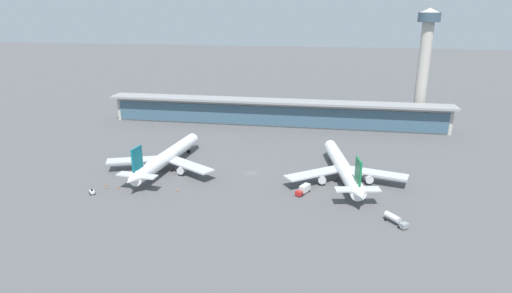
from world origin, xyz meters
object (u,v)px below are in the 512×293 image
at_px(service_truck_under_wing_grey, 395,219).
at_px(safety_cone_alpha, 107,188).
at_px(airliner_left_stand, 166,158).
at_px(safety_cone_delta, 119,187).
at_px(safety_cone_charlie, 177,190).
at_px(service_truck_mid_apron_white, 92,192).
at_px(service_truck_near_nose_red, 304,189).
at_px(control_tower, 424,58).
at_px(airliner_centre_stand, 343,168).
at_px(safety_cone_bravo, 106,185).

height_order(service_truck_under_wing_grey, safety_cone_alpha, service_truck_under_wing_grey).
distance_m(airliner_left_stand, safety_cone_delta, 25.08).
height_order(safety_cone_alpha, safety_cone_charlie, same).
distance_m(service_truck_mid_apron_white, safety_cone_delta, 10.03).
bearing_deg(airliner_left_stand, service_truck_near_nose_red, -14.29).
xyz_separation_m(safety_cone_alpha, safety_cone_charlie, (27.18, 1.96, 0.00)).
distance_m(control_tower, safety_cone_charlie, 160.67).
bearing_deg(service_truck_near_nose_red, airliner_centre_stand, 47.54).
bearing_deg(service_truck_mid_apron_white, safety_cone_charlie, 14.60).
height_order(airliner_centre_stand, safety_cone_delta, airliner_centre_stand).
bearing_deg(airliner_left_stand, safety_cone_delta, -115.61).
height_order(airliner_left_stand, service_truck_under_wing_grey, airliner_left_stand).
bearing_deg(service_truck_mid_apron_white, airliner_centre_stand, 18.06).
height_order(airliner_left_stand, safety_cone_bravo, airliner_left_stand).
distance_m(control_tower, safety_cone_bravo, 180.81).
bearing_deg(service_truck_near_nose_red, control_tower, 61.90).
xyz_separation_m(service_truck_near_nose_red, safety_cone_delta, (-69.71, -7.13, -1.37)).
bearing_deg(safety_cone_charlie, airliner_centre_stand, 19.70).
xyz_separation_m(airliner_left_stand, control_tower, (117.36, 94.08, 33.08)).
relative_size(service_truck_mid_apron_white, safety_cone_bravo, 4.70).
bearing_deg(safety_cone_charlie, control_tower, 47.65).
relative_size(service_truck_under_wing_grey, safety_cone_charlie, 11.57).
distance_m(service_truck_near_nose_red, safety_cone_delta, 70.08).
bearing_deg(safety_cone_delta, control_tower, 42.25).
relative_size(safety_cone_bravo, safety_cone_delta, 1.00).
relative_size(airliner_centre_stand, service_truck_mid_apron_white, 19.07).
height_order(airliner_left_stand, airliner_centre_stand, same).
bearing_deg(safety_cone_alpha, airliner_left_stand, 57.20).
bearing_deg(safety_cone_alpha, service_truck_near_nose_red, 6.32).
bearing_deg(safety_cone_charlie, airliner_left_stand, 119.81).
relative_size(airliner_left_stand, service_truck_under_wing_grey, 7.79).
distance_m(service_truck_under_wing_grey, safety_cone_charlie, 78.16).
height_order(service_truck_near_nose_red, safety_cone_charlie, service_truck_near_nose_red).
relative_size(service_truck_near_nose_red, control_tower, 0.11).
xyz_separation_m(airliner_left_stand, service_truck_mid_apron_white, (-17.84, -29.12, -4.41)).
bearing_deg(control_tower, safety_cone_charlie, -132.35).
relative_size(airliner_centre_stand, service_truck_near_nose_red, 8.31).
xyz_separation_m(service_truck_near_nose_red, service_truck_mid_apron_white, (-76.92, -14.07, -0.82)).
height_order(airliner_left_stand, control_tower, control_tower).
xyz_separation_m(airliner_left_stand, safety_cone_bravo, (-16.66, -21.16, -4.97)).
relative_size(service_truck_under_wing_grey, safety_cone_delta, 11.57).
relative_size(control_tower, safety_cone_bravo, 100.46).
xyz_separation_m(airliner_centre_stand, service_truck_mid_apron_white, (-91.27, -29.75, -4.41)).
bearing_deg(airliner_left_stand, control_tower, 38.72).
distance_m(airliner_centre_stand, safety_cone_charlie, 65.23).
bearing_deg(safety_cone_bravo, control_tower, 40.69).
distance_m(service_truck_under_wing_grey, control_tower, 135.91).
bearing_deg(airliner_centre_stand, safety_cone_charlie, -160.30).
bearing_deg(service_truck_under_wing_grey, safety_cone_alpha, 174.25).
distance_m(safety_cone_alpha, safety_cone_delta, 4.49).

